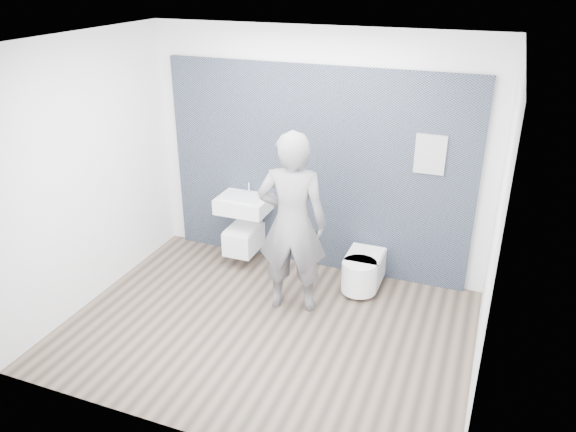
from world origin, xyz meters
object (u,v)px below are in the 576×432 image
at_px(toilet_square, 244,237).
at_px(visitor, 292,224).
at_px(toilet_rounded, 362,271).
at_px(washbasin, 244,204).

distance_m(toilet_square, visitor, 1.30).
distance_m(toilet_rounded, visitor, 1.14).
height_order(washbasin, toilet_rounded, washbasin).
bearing_deg(toilet_square, toilet_rounded, -3.49).
relative_size(toilet_rounded, visitor, 0.35).
xyz_separation_m(washbasin, visitor, (0.89, -0.72, 0.21)).
relative_size(toilet_square, visitor, 0.32).
xyz_separation_m(toilet_square, visitor, (0.89, -0.70, 0.64)).
distance_m(washbasin, toilet_square, 0.43).
height_order(washbasin, visitor, visitor).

